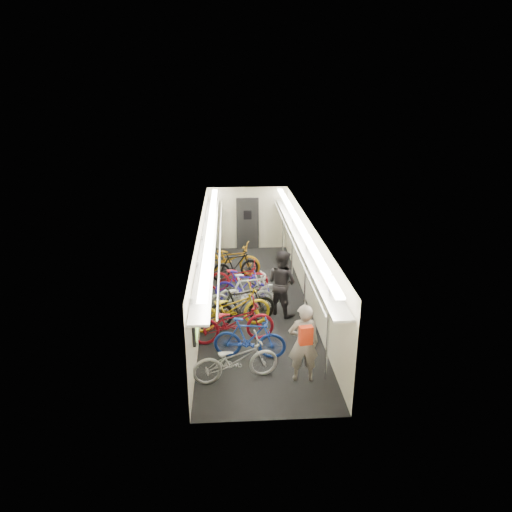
{
  "coord_description": "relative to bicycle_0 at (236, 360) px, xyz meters",
  "views": [
    {
      "loc": [
        -0.71,
        -11.88,
        5.71
      ],
      "look_at": [
        0.07,
        0.82,
        1.15
      ],
      "focal_mm": 32.0,
      "sensor_mm": 36.0,
      "label": 1
    }
  ],
  "objects": [
    {
      "name": "train_car_shell",
      "position": [
        0.27,
        4.39,
        1.18
      ],
      "size": [
        10.0,
        10.0,
        10.0
      ],
      "color": "black",
      "rests_on": "ground"
    },
    {
      "name": "bicycle_4",
      "position": [
        -0.08,
        2.25,
        0.08
      ],
      "size": [
        2.23,
        1.27,
        1.11
      ],
      "primitive_type": "imported",
      "rotation": [
        0.0,
        0.0,
        1.84
      ],
      "color": "gold",
      "rests_on": "ground"
    },
    {
      "name": "bicycle_6",
      "position": [
        0.19,
        3.12,
        0.0
      ],
      "size": [
        1.9,
        0.88,
        0.96
      ],
      "primitive_type": "imported",
      "rotation": [
        0.0,
        0.0,
        1.71
      ],
      "color": "#B0B1B5",
      "rests_on": "ground"
    },
    {
      "name": "bicycle_9",
      "position": [
        0.1,
        5.49,
        -0.0
      ],
      "size": [
        1.65,
        0.9,
        0.96
      ],
      "primitive_type": "imported",
      "rotation": [
        0.0,
        0.0,
        1.87
      ],
      "color": "black",
      "rests_on": "ground"
    },
    {
      "name": "bicycle_10",
      "position": [
        -0.07,
        6.04,
        0.06
      ],
      "size": [
        2.18,
        1.3,
        1.08
      ],
      "primitive_type": "imported",
      "rotation": [
        0.0,
        0.0,
        1.27
      ],
      "color": "#C68412",
      "rests_on": "ground"
    },
    {
      "name": "passenger_mid",
      "position": [
        1.3,
        3.0,
        0.44
      ],
      "size": [
        1.12,
        1.12,
        1.83
      ],
      "primitive_type": "imported",
      "rotation": [
        0.0,
        0.0,
        2.36
      ],
      "color": "black",
      "rests_on": "ground"
    },
    {
      "name": "bicycle_7",
      "position": [
        0.26,
        3.79,
        0.0
      ],
      "size": [
        1.65,
        0.72,
        0.96
      ],
      "primitive_type": "imported",
      "rotation": [
        0.0,
        0.0,
        1.4
      ],
      "color": "#281BA5",
      "rests_on": "ground"
    },
    {
      "name": "bicycle_3",
      "position": [
        0.19,
        2.38,
        0.08
      ],
      "size": [
        1.95,
        1.06,
        1.13
      ],
      "primitive_type": "imported",
      "rotation": [
        0.0,
        0.0,
        1.87
      ],
      "color": "black",
      "rests_on": "ground"
    },
    {
      "name": "bicycle_2",
      "position": [
        -0.04,
        1.57,
        0.05
      ],
      "size": [
        2.11,
        0.98,
        1.07
      ],
      "primitive_type": "imported",
      "rotation": [
        0.0,
        0.0,
        1.71
      ],
      "color": "maroon",
      "rests_on": "ground"
    },
    {
      "name": "bicycle_5",
      "position": [
        0.44,
        3.23,
        0.08
      ],
      "size": [
        1.93,
        0.89,
        1.12
      ],
      "primitive_type": "imported",
      "rotation": [
        0.0,
        0.0,
        1.77
      ],
      "color": "silver",
      "rests_on": "ground"
    },
    {
      "name": "backpack",
      "position": [
        1.37,
        -0.49,
        0.8
      ],
      "size": [
        0.28,
        0.18,
        0.38
      ],
      "primitive_type": "cube",
      "rotation": [
        0.0,
        0.0,
        0.16
      ],
      "color": "red",
      "rests_on": "passenger_near"
    },
    {
      "name": "bicycle_0",
      "position": [
        0.0,
        0.0,
        0.0
      ],
      "size": [
        1.91,
        1.0,
        0.96
      ],
      "primitive_type": "imported",
      "rotation": [
        0.0,
        0.0,
        1.78
      ],
      "color": "#A2A2A6",
      "rests_on": "ground"
    },
    {
      "name": "passenger_near",
      "position": [
        1.4,
        -0.08,
        0.39
      ],
      "size": [
        0.65,
        0.43,
        1.74
      ],
      "primitive_type": "imported",
      "rotation": [
        0.0,
        0.0,
        3.12
      ],
      "color": "gray",
      "rests_on": "ground"
    },
    {
      "name": "bicycle_8",
      "position": [
        0.19,
        4.61,
        -0.01
      ],
      "size": [
        1.82,
        0.73,
        0.94
      ],
      "primitive_type": "imported",
      "rotation": [
        0.0,
        0.0,
        1.51
      ],
      "color": "maroon",
      "rests_on": "ground"
    },
    {
      "name": "bicycle_1",
      "position": [
        0.33,
        0.83,
        0.02
      ],
      "size": [
        1.71,
        0.71,
        1.0
      ],
      "primitive_type": "imported",
      "rotation": [
        0.0,
        0.0,
        1.42
      ],
      "color": "#193596",
      "rests_on": "ground"
    }
  ]
}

